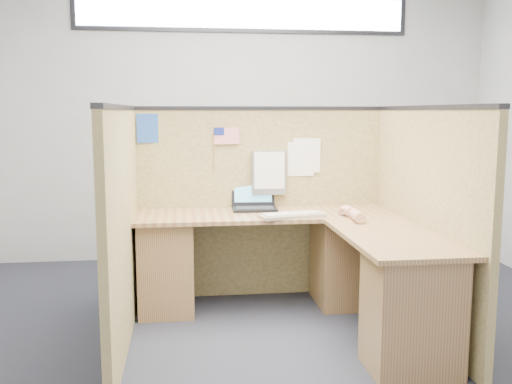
{
  "coord_description": "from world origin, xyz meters",
  "views": [
    {
      "loc": [
        -0.61,
        -3.51,
        1.49
      ],
      "look_at": [
        -0.1,
        0.5,
        0.92
      ],
      "focal_mm": 40.0,
      "sensor_mm": 36.0,
      "label": 1
    }
  ],
  "objects": [
    {
      "name": "cubicle_partitions",
      "position": [
        0.0,
        0.43,
        0.77
      ],
      "size": [
        2.06,
        1.83,
        1.53
      ],
      "color": "brown",
      "rests_on": "floor"
    },
    {
      "name": "file_holder",
      "position": [
        0.06,
        0.94,
        1.01
      ],
      "size": [
        0.27,
        0.05,
        0.35
      ],
      "color": "slate",
      "rests_on": "cubicle_partitions"
    },
    {
      "name": "laptop",
      "position": [
        -0.07,
        0.88,
        0.79
      ],
      "size": [
        0.35,
        0.34,
        0.25
      ],
      "rotation": [
        0.0,
        0.0,
        -0.04
      ],
      "color": "black",
      "rests_on": "l_desk"
    },
    {
      "name": "blue_poster",
      "position": [
        -0.88,
        0.97,
        1.36
      ],
      "size": [
        0.17,
        0.02,
        0.22
      ],
      "primitive_type": "cube",
      "rotation": [
        0.0,
        0.0,
        0.1
      ],
      "color": "#2249A0",
      "rests_on": "cubicle_partitions"
    },
    {
      "name": "american_flag",
      "position": [
        -0.29,
        0.96,
        1.29
      ],
      "size": [
        0.2,
        0.01,
        0.35
      ],
      "color": "olive",
      "rests_on": "cubicle_partitions"
    },
    {
      "name": "hand_forearm",
      "position": [
        0.59,
        0.36,
        0.77
      ],
      "size": [
        0.11,
        0.4,
        0.08
      ],
      "color": "tan",
      "rests_on": "l_desk"
    },
    {
      "name": "keyboard",
      "position": [
        0.16,
        0.48,
        0.75
      ],
      "size": [
        0.5,
        0.25,
        0.03
      ],
      "rotation": [
        0.0,
        0.0,
        0.2
      ],
      "color": "gray",
      "rests_on": "l_desk"
    },
    {
      "name": "paper_right",
      "position": [
        0.38,
        0.97,
        1.14
      ],
      "size": [
        0.21,
        0.02,
        0.27
      ],
      "primitive_type": "cube",
      "rotation": [
        0.0,
        0.0,
        -0.07
      ],
      "color": "white",
      "rests_on": "cubicle_partitions"
    },
    {
      "name": "wall_front",
      "position": [
        0.0,
        -2.25,
        1.4
      ],
      "size": [
        5.0,
        0.0,
        5.0
      ],
      "primitive_type": "plane",
      "rotation": [
        -1.57,
        0.0,
        0.0
      ],
      "color": "#AAACAF",
      "rests_on": "floor"
    },
    {
      "name": "paper_left",
      "position": [
        0.33,
        0.97,
        1.11
      ],
      "size": [
        0.21,
        0.01,
        0.27
      ],
      "primitive_type": "cube",
      "rotation": [
        0.0,
        0.0,
        -0.04
      ],
      "color": "white",
      "rests_on": "cubicle_partitions"
    },
    {
      "name": "l_desk",
      "position": [
        0.18,
        0.29,
        0.39
      ],
      "size": [
        1.95,
        1.75,
        0.73
      ],
      "color": "brown",
      "rests_on": "floor"
    },
    {
      "name": "clerestory_window",
      "position": [
        0.0,
        2.23,
        2.45
      ],
      "size": [
        3.3,
        0.04,
        0.38
      ],
      "color": "#232328",
      "rests_on": "wall_back"
    },
    {
      "name": "floor",
      "position": [
        0.0,
        0.0,
        0.0
      ],
      "size": [
        5.0,
        5.0,
        0.0
      ],
      "primitive_type": "plane",
      "color": "#21242E",
      "rests_on": "ground"
    },
    {
      "name": "wall_back",
      "position": [
        0.0,
        2.25,
        1.4
      ],
      "size": [
        5.0,
        0.0,
        5.0
      ],
      "primitive_type": "plane",
      "rotation": [
        1.57,
        0.0,
        0.0
      ],
      "color": "#AAACAF",
      "rests_on": "floor"
    },
    {
      "name": "mouse",
      "position": [
        0.58,
        0.5,
        0.75
      ],
      "size": [
        0.13,
        0.1,
        0.05
      ],
      "primitive_type": "ellipsoid",
      "rotation": [
        0.0,
        0.0,
        -0.33
      ],
      "color": "silver",
      "rests_on": "l_desk"
    }
  ]
}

